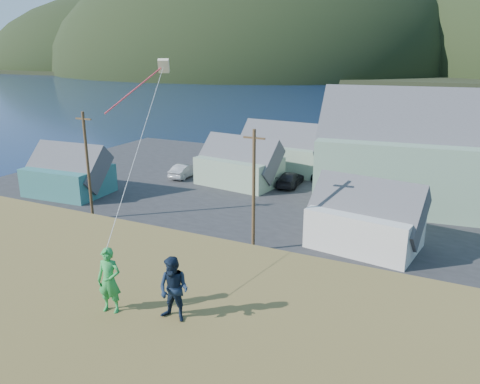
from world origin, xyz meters
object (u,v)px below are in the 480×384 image
shed_palegreen_near (239,163)px  kite_flyer_green (109,280)px  shed_teal (68,172)px  shed_palegreen_far (283,149)px  kite_flyer_navy (174,289)px  wharf (334,146)px  shed_white (366,217)px

shed_palegreen_near → kite_flyer_green: size_ratio=5.10×
shed_teal → shed_palegreen_near: shed_palegreen_near is taller
shed_palegreen_far → kite_flyer_navy: (13.07, -42.51, 5.37)m
shed_palegreen_near → shed_palegreen_far: bearing=83.0°
wharf → kite_flyer_navy: bearing=-79.3°
shed_white → shed_palegreen_far: shed_palegreen_far is taller
wharf → shed_white: size_ratio=3.05×
wharf → kite_flyer_green: kite_flyer_green is taller
wharf → shed_teal: size_ratio=3.13×
wharf → shed_palegreen_near: 23.66m
shed_teal → kite_flyer_navy: size_ratio=4.68×
kite_flyer_green → wharf: bearing=86.6°
shed_palegreen_far → kite_flyer_navy: size_ratio=6.17×
shed_white → shed_palegreen_far: bearing=133.7°
shed_palegreen_near → kite_flyer_green: kite_flyer_green is taller
shed_palegreen_near → shed_white: (15.65, -11.05, 0.02)m
shed_teal → kite_flyer_navy: kite_flyer_navy is taller
shed_teal → shed_palegreen_far: 24.35m
shed_white → kite_flyer_navy: kite_flyer_navy is taller
kite_flyer_green → shed_white: bearing=72.1°
kite_flyer_green → kite_flyer_navy: (1.80, 0.40, -0.03)m
shed_white → kite_flyer_green: 24.84m
shed_palegreen_near → shed_palegreen_far: size_ratio=0.86×
kite_flyer_green → kite_flyer_navy: kite_flyer_green is taller
shed_palegreen_near → shed_teal: bearing=-134.6°
wharf → shed_teal: shed_teal is taller
shed_palegreen_near → kite_flyer_green: (13.32, -35.11, 5.72)m
shed_teal → shed_white: shed_white is taller
kite_flyer_navy → wharf: bearing=99.5°
shed_white → shed_palegreen_far: (-13.61, 18.85, 0.30)m
shed_white → shed_palegreen_far: size_ratio=0.78×
wharf → shed_teal: bearing=-117.9°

